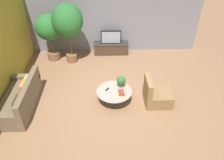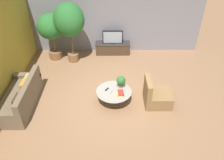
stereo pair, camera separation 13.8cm
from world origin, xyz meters
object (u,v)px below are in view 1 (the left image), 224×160
Objects in this scene: armchair_wicker at (156,95)px; potted_palm_corner at (68,22)px; coffee_table at (114,94)px; media_console at (111,48)px; television at (111,37)px; potted_plant_tabletop at (121,81)px; couch_by_wall at (21,99)px; potted_palm_tall at (49,29)px.

armchair_wicker is 0.37× the size of potted_palm_corner.
coffee_table is 1.25× the size of armchair_wicker.
television is at bearing -90.00° from media_console.
potted_palm_corner is (-1.58, -0.61, 0.90)m from television.
potted_palm_corner reaches higher than armchair_wicker.
media_console is 1.66× the size of armchair_wicker.
potted_plant_tabletop is at bearing -85.50° from television.
coffee_table is at bearing -134.03° from potted_plant_tabletop.
couch_by_wall reaches higher than coffee_table.
couch_by_wall is 0.87× the size of potted_palm_corner.
coffee_table is (0.01, -3.10, -0.44)m from television.
couch_by_wall is at bearing -130.41° from television.
armchair_wicker is at bearing -41.81° from potted_palm_corner.
couch_by_wall is at bearing -130.39° from media_console.
potted_palm_corner is at bearing 122.52° from coffee_table.
television reaches higher than armchair_wicker.
coffee_table is 2.91× the size of potted_plant_tabletop.
couch_by_wall is (-2.77, -3.25, 0.05)m from media_console.
couch_by_wall is at bearing -98.74° from potted_palm_tall.
television is at bearing 21.16° from potted_palm_corner.
potted_palm_corner reaches higher than potted_plant_tabletop.
coffee_table is at bearing -49.25° from potted_palm_tall.
potted_plant_tabletop reaches higher than media_console.
potted_palm_tall reaches higher than television.
coffee_table is 1.28m from armchair_wicker.
television is 3.45m from armchair_wicker.
media_console is at bearing 139.61° from couch_by_wall.
television reaches higher than coffee_table.
media_console is at bearing 9.48° from potted_palm_tall.
coffee_table is 0.58× the size of potted_palm_tall.
television is 2.88m from potted_plant_tabletop.
potted_palm_corner reaches higher than television.
coffee_table is 0.54× the size of couch_by_wall.
couch_by_wall is 3.06m from potted_palm_tall.
television is at bearing 22.09° from armchair_wicker.
potted_plant_tabletop is (1.80, -2.26, -1.00)m from potted_palm_corner.
couch_by_wall is at bearing -172.83° from potted_plant_tabletop.
media_console is at bearing 22.08° from armchair_wicker.
potted_palm_corner is 3.06m from potted_plant_tabletop.
potted_plant_tabletop is (0.22, 0.22, 0.34)m from coffee_table.
television is (-0.00, -0.00, 0.49)m from media_console.
couch_by_wall is (-2.78, -0.15, -0.00)m from coffee_table.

